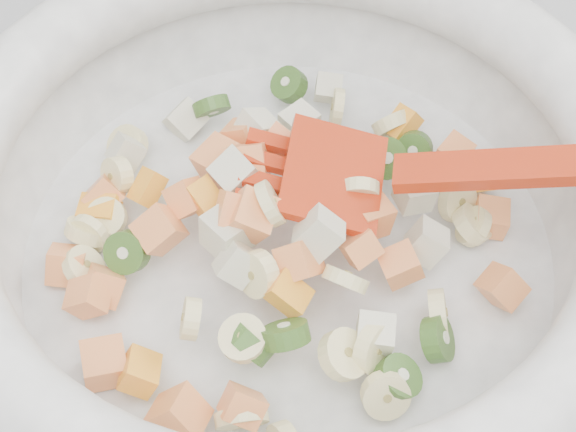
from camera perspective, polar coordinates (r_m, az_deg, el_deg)
counter at (r=1.00m, az=6.63°, el=-10.35°), size 2.00×0.60×0.90m
mixing_bowl at (r=0.48m, az=0.03°, el=0.84°), size 0.40×0.39×0.13m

